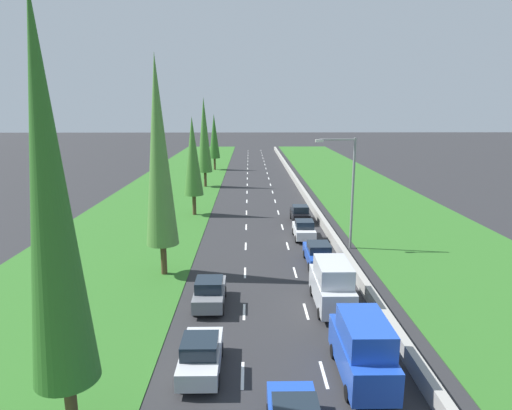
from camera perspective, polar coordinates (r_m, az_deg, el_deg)
ground_plane at (r=62.74m, az=0.43°, el=2.19°), size 300.00×300.00×0.00m
grass_verge_left at (r=63.72m, az=-11.02°, el=2.14°), size 14.00×140.00×0.04m
grass_verge_right at (r=64.68m, az=13.26°, el=2.19°), size 14.00×140.00×0.04m
median_barrier at (r=63.05m, az=5.62°, el=2.58°), size 0.44×120.00×0.85m
lane_markings at (r=62.74m, az=0.43°, el=2.20°), size 3.64×116.00×0.01m
blue_van_right_lane at (r=19.71m, az=13.74°, el=-17.74°), size 1.96×4.90×2.82m
silver_van_right_lane at (r=25.64m, az=9.88°, el=-10.19°), size 1.96×4.90×2.82m
silver_hatchback_left_lane at (r=20.00m, az=-7.22°, el=-18.85°), size 1.74×3.90×1.72m
blue_sedan_right_lane at (r=32.45m, az=8.15°, el=-6.33°), size 1.82×4.50×1.64m
grey_hatchback_left_lane at (r=25.83m, az=-6.06°, el=-11.25°), size 1.74×3.90×1.72m
white_hatchback_right_lane at (r=38.52m, az=6.27°, el=-3.21°), size 1.74×3.90×1.72m
black_hatchback_right_lane at (r=44.17m, az=5.75°, el=-1.15°), size 1.74×3.90×1.72m
poplar_tree_nearest at (r=15.00m, az=-25.34°, el=0.87°), size 2.17×2.17×14.88m
poplar_tree_second at (r=29.29m, az=-12.59°, el=6.69°), size 2.17×2.17×14.69m
poplar_tree_third at (r=46.45m, az=-8.25°, el=6.26°), size 2.06×2.06×10.45m
poplar_tree_fourth at (r=63.59m, az=-6.78°, el=9.02°), size 2.12×2.12×12.82m
poplar_tree_fifth at (r=81.71m, az=-5.48°, el=8.90°), size 2.06×2.06×10.27m
street_light_mast at (r=35.51m, az=12.01°, el=2.53°), size 3.20×0.28×9.00m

